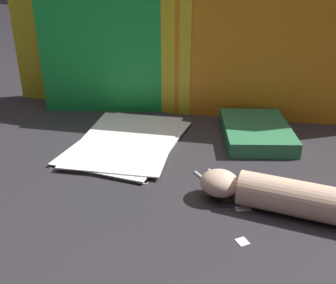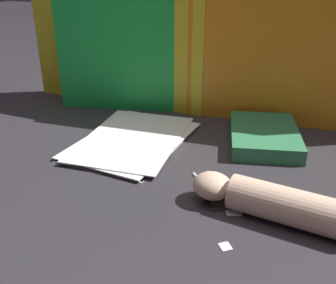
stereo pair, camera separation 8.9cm
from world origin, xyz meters
The scene contains 10 objects.
ground_plane centered at (0.00, 0.00, 0.00)m, with size 6.00×6.00×0.00m, color #2D2B30.
backdrop_panel_left centered at (-0.29, 0.36, 0.25)m, with size 0.60×0.05×0.51m.
backdrop_panel_center centered at (-0.04, 0.36, 0.19)m, with size 0.82×0.19×0.38m.
backdrop_panel_right centered at (0.27, 0.36, 0.27)m, with size 0.63×0.05×0.54m.
paper_stack centered at (-0.12, 0.10, 0.01)m, with size 0.28×0.38×0.01m.
book_closed centered at (0.21, 0.21, 0.02)m, with size 0.22×0.28×0.04m.
scissors centered at (0.15, -0.09, 0.00)m, with size 0.12×0.15×0.01m.
hand_forearm centered at (0.27, -0.12, 0.03)m, with size 0.31×0.11×0.07m.
paper_scrap_near centered at (0.21, -0.23, 0.00)m, with size 0.03×0.03×0.00m.
paper_scrap_mid centered at (0.20, -0.13, 0.00)m, with size 0.03×0.03×0.00m.
Camera 1 is at (0.21, -0.78, 0.44)m, focal length 42.00 mm.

